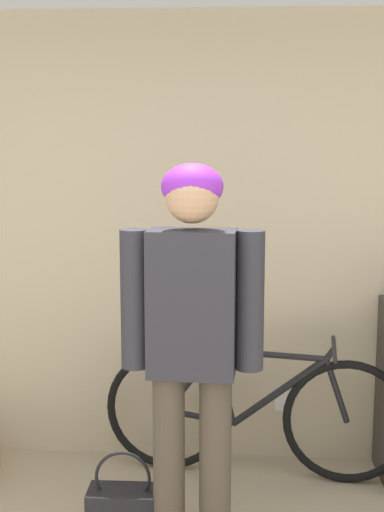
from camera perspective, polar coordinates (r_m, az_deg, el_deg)
The scene contains 3 objects.
wall_back at distance 4.14m, azimuth -0.19°, elevation 1.19°, with size 8.00×0.07×2.60m.
person at distance 3.12m, azimuth 0.00°, elevation -5.77°, with size 0.62×0.26×1.78m.
bicycle at distance 4.10m, azimuth 5.02°, elevation -12.33°, with size 1.71×0.46×0.78m.
Camera 1 is at (0.24, -1.84, 1.88)m, focal length 50.00 mm.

